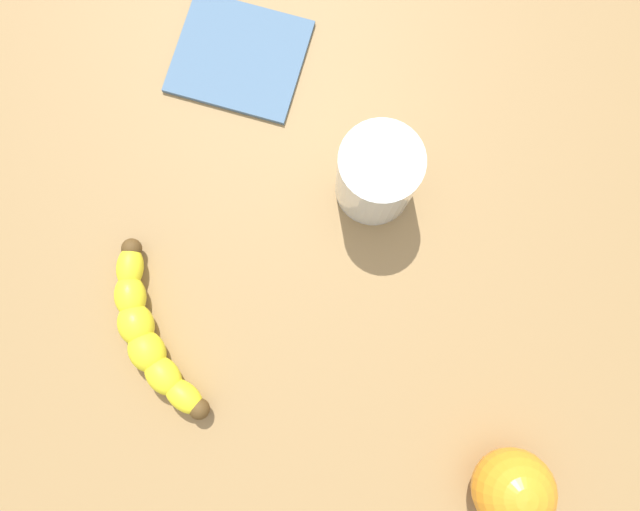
% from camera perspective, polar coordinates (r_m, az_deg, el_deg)
% --- Properties ---
extents(wooden_tabletop, '(1.20, 1.20, 0.03)m').
position_cam_1_polar(wooden_tabletop, '(0.65, 2.05, -3.48)').
color(wooden_tabletop, olive).
rests_on(wooden_tabletop, ground).
extents(banana, '(0.15, 0.15, 0.04)m').
position_cam_1_polar(banana, '(0.63, -15.91, -7.40)').
color(banana, yellow).
rests_on(banana, wooden_tabletop).
extents(smoothie_glass, '(0.08, 0.08, 0.10)m').
position_cam_1_polar(smoothie_glass, '(0.61, 5.67, 7.53)').
color(smoothie_glass, silver).
rests_on(smoothie_glass, wooden_tabletop).
extents(orange_fruit, '(0.08, 0.08, 0.08)m').
position_cam_1_polar(orange_fruit, '(0.63, 18.31, -20.69)').
color(orange_fruit, orange).
rests_on(orange_fruit, wooden_tabletop).
extents(folded_napkin, '(0.15, 0.13, 0.01)m').
position_cam_1_polar(folded_napkin, '(0.71, -7.50, 18.32)').
color(folded_napkin, slate).
rests_on(folded_napkin, wooden_tabletop).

